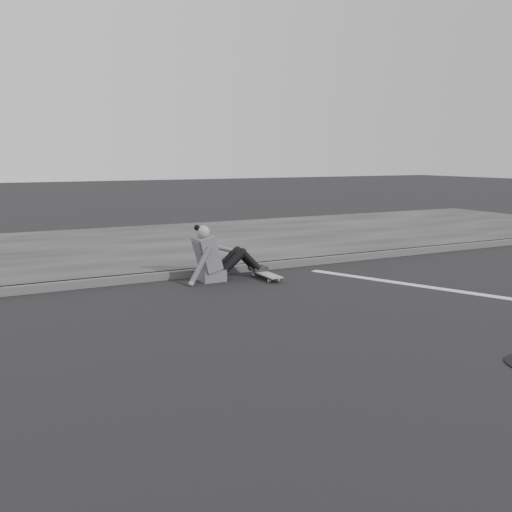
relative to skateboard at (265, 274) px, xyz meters
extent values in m
plane|color=black|center=(-1.03, -1.91, -0.07)|extent=(80.00, 80.00, 0.00)
cube|color=#4A4A4A|center=(-1.03, 0.67, -0.01)|extent=(24.00, 0.16, 0.12)
cube|color=#333333|center=(-1.03, 3.69, -0.01)|extent=(24.00, 6.00, 0.12)
cylinder|color=#979892|center=(-0.07, -0.26, -0.04)|extent=(0.03, 0.05, 0.05)
cylinder|color=#979892|center=(0.07, -0.26, -0.04)|extent=(0.03, 0.05, 0.05)
cylinder|color=#979892|center=(-0.07, 0.26, -0.04)|extent=(0.03, 0.05, 0.05)
cylinder|color=#979892|center=(0.07, 0.26, -0.04)|extent=(0.03, 0.05, 0.05)
cube|color=#2A2A2C|center=(0.00, -0.26, -0.02)|extent=(0.16, 0.04, 0.03)
cube|color=#2A2A2C|center=(0.00, 0.26, -0.02)|extent=(0.16, 0.04, 0.03)
cube|color=gray|center=(0.00, 0.00, 0.01)|extent=(0.20, 0.78, 0.02)
cube|color=#555558|center=(-0.80, 0.25, 0.02)|extent=(0.36, 0.34, 0.18)
cube|color=#555558|center=(-0.87, 0.25, 0.36)|extent=(0.37, 0.40, 0.57)
cube|color=#555558|center=(-1.00, 0.25, 0.48)|extent=(0.14, 0.30, 0.20)
cylinder|color=gray|center=(-0.92, 0.25, 0.60)|extent=(0.09, 0.09, 0.08)
sphere|color=gray|center=(-0.93, 0.25, 0.69)|extent=(0.20, 0.20, 0.20)
sphere|color=black|center=(-1.02, 0.27, 0.76)|extent=(0.09, 0.09, 0.09)
cylinder|color=black|center=(-0.49, 0.16, 0.21)|extent=(0.43, 0.13, 0.39)
cylinder|color=black|center=(-0.49, 0.34, 0.21)|extent=(0.43, 0.13, 0.39)
cylinder|color=black|center=(-0.19, 0.16, 0.21)|extent=(0.35, 0.11, 0.36)
cylinder|color=black|center=(-0.19, 0.34, 0.21)|extent=(0.35, 0.11, 0.36)
sphere|color=black|center=(-0.32, 0.16, 0.35)|extent=(0.13, 0.13, 0.13)
sphere|color=black|center=(-0.32, 0.34, 0.35)|extent=(0.13, 0.13, 0.13)
cube|color=black|center=(0.00, 0.16, 0.05)|extent=(0.24, 0.08, 0.07)
cube|color=black|center=(0.00, 0.34, 0.05)|extent=(0.24, 0.08, 0.07)
cylinder|color=#555558|center=(-1.07, 0.04, 0.22)|extent=(0.38, 0.08, 0.58)
sphere|color=gray|center=(-1.22, 0.03, -0.03)|extent=(0.08, 0.08, 0.08)
cylinder|color=#555558|center=(-0.63, 0.41, 0.42)|extent=(0.48, 0.08, 0.21)
camera|label=1|loc=(-4.10, -7.66, 1.81)|focal=40.00mm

